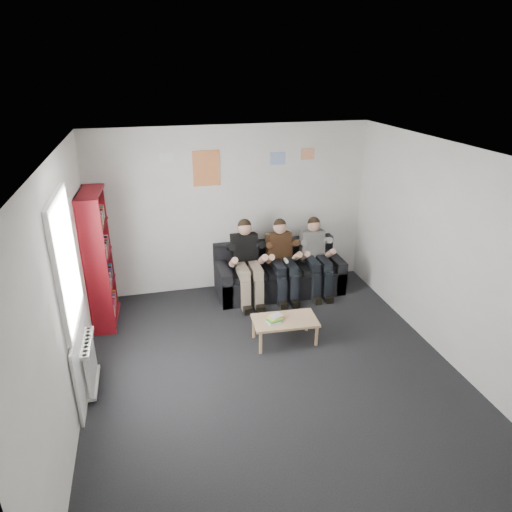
{
  "coord_description": "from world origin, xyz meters",
  "views": [
    {
      "loc": [
        -1.33,
        -4.51,
        3.57
      ],
      "look_at": [
        0.1,
        1.3,
        1.02
      ],
      "focal_mm": 32.0,
      "sensor_mm": 36.0,
      "label": 1
    }
  ],
  "objects_px": {
    "bookshelf": "(99,259)",
    "coffee_table": "(285,322)",
    "person_left": "(247,263)",
    "person_middle": "(282,260)",
    "sofa": "(278,274)",
    "person_right": "(316,257)"
  },
  "relations": [
    {
      "from": "coffee_table",
      "to": "bookshelf",
      "type": "bearing_deg",
      "value": 153.54
    },
    {
      "from": "bookshelf",
      "to": "person_middle",
      "type": "height_order",
      "value": "bookshelf"
    },
    {
      "from": "coffee_table",
      "to": "person_right",
      "type": "distance_m",
      "value": 1.65
    },
    {
      "from": "person_middle",
      "to": "person_right",
      "type": "height_order",
      "value": "person_middle"
    },
    {
      "from": "person_left",
      "to": "person_right",
      "type": "xyz_separation_m",
      "value": [
        1.15,
        0.0,
        -0.02
      ]
    },
    {
      "from": "person_left",
      "to": "person_right",
      "type": "bearing_deg",
      "value": -1.14
    },
    {
      "from": "person_left",
      "to": "person_middle",
      "type": "relative_size",
      "value": 1.03
    },
    {
      "from": "bookshelf",
      "to": "person_right",
      "type": "bearing_deg",
      "value": 5.64
    },
    {
      "from": "coffee_table",
      "to": "person_middle",
      "type": "bearing_deg",
      "value": 74.97
    },
    {
      "from": "sofa",
      "to": "person_middle",
      "type": "distance_m",
      "value": 0.39
    },
    {
      "from": "sofa",
      "to": "person_middle",
      "type": "xyz_separation_m",
      "value": [
        0.0,
        -0.19,
        0.34
      ]
    },
    {
      "from": "bookshelf",
      "to": "coffee_table",
      "type": "relative_size",
      "value": 2.27
    },
    {
      "from": "bookshelf",
      "to": "coffee_table",
      "type": "height_order",
      "value": "bookshelf"
    },
    {
      "from": "person_left",
      "to": "person_middle",
      "type": "distance_m",
      "value": 0.58
    },
    {
      "from": "sofa",
      "to": "person_left",
      "type": "distance_m",
      "value": 0.71
    },
    {
      "from": "bookshelf",
      "to": "person_right",
      "type": "height_order",
      "value": "bookshelf"
    },
    {
      "from": "sofa",
      "to": "coffee_table",
      "type": "relative_size",
      "value": 2.38
    },
    {
      "from": "bookshelf",
      "to": "coffee_table",
      "type": "bearing_deg",
      "value": -22.96
    },
    {
      "from": "sofa",
      "to": "bookshelf",
      "type": "relative_size",
      "value": 1.05
    },
    {
      "from": "person_right",
      "to": "coffee_table",
      "type": "bearing_deg",
      "value": -123.12
    },
    {
      "from": "bookshelf",
      "to": "coffee_table",
      "type": "xyz_separation_m",
      "value": [
        2.41,
        -1.2,
        -0.68
      ]
    },
    {
      "from": "coffee_table",
      "to": "person_middle",
      "type": "relative_size",
      "value": 0.68
    }
  ]
}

